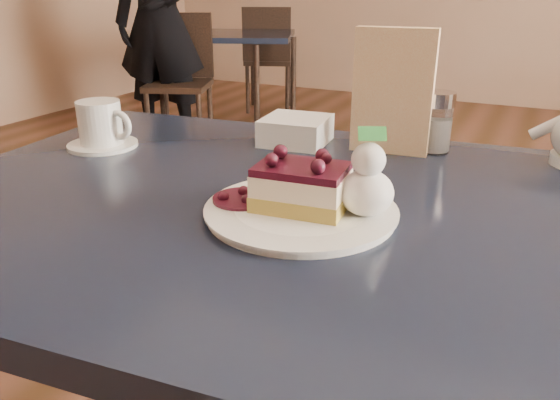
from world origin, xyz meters
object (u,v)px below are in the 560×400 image
at_px(cheesecake_slice, 301,187).
at_px(bg_table_far_left, 231,118).
at_px(main_table, 311,251).
at_px(patron, 160,21).
at_px(dessert_plate, 301,212).
at_px(coffee_set, 102,127).

height_order(cheesecake_slice, bg_table_far_left, cheesecake_slice).
height_order(main_table, patron, patron).
relative_size(main_table, bg_table_far_left, 0.76).
height_order(dessert_plate, bg_table_far_left, dessert_plate).
distance_m(cheesecake_slice, coffee_set, 0.53).
bearing_deg(patron, bg_table_far_left, 64.27).
bearing_deg(main_table, coffee_set, 164.39).
bearing_deg(coffee_set, main_table, -10.06).
distance_m(dessert_plate, patron, 3.33).
bearing_deg(patron, dessert_plate, -63.25).
bearing_deg(patron, cheesecake_slice, -63.25).
bearing_deg(coffee_set, patron, 125.35).
xyz_separation_m(dessert_plate, coffee_set, (-0.51, 0.14, 0.04)).
height_order(main_table, bg_table_far_left, main_table).
bearing_deg(patron, main_table, -62.69).
distance_m(main_table, coffee_set, 0.53).
relative_size(cheesecake_slice, patron, 0.08).
xyz_separation_m(main_table, dessert_plate, (0.01, -0.05, 0.09)).
relative_size(dessert_plate, patron, 0.16).
bearing_deg(cheesecake_slice, dessert_plate, -158.99).
height_order(main_table, coffee_set, coffee_set).
height_order(coffee_set, patron, patron).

